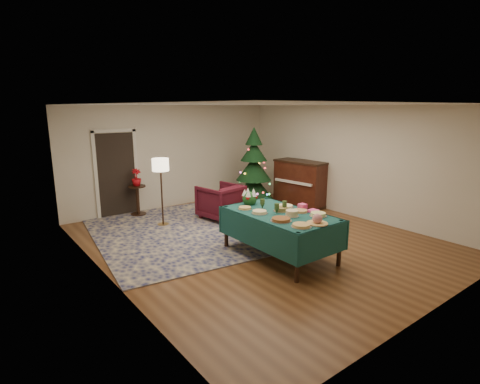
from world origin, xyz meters
TOP-DOWN VIEW (x-y plane):
  - room_shell at (0.00, 0.00)m, footprint 7.00×7.00m
  - doorway at (-1.60, 3.48)m, footprint 1.08×0.04m
  - rug at (-1.15, 1.40)m, footprint 3.71×4.57m
  - buffet_table at (-0.23, -0.87)m, footprint 1.22×2.08m
  - platter_0 at (-0.52, -1.66)m, footprint 0.33×0.33m
  - platter_1 at (-0.20, -1.71)m, footprint 0.35×0.35m
  - platter_2 at (0.15, -1.42)m, footprint 0.30×0.30m
  - platter_3 at (-0.55, -1.24)m, footprint 0.36×0.36m
  - platter_4 at (-0.22, -1.15)m, footprint 0.25×0.25m
  - platter_5 at (0.09, -1.06)m, footprint 0.30×0.30m
  - platter_6 at (-0.54, -0.68)m, footprint 0.29×0.29m
  - platter_7 at (-0.14, -0.81)m, footprint 0.29×0.29m
  - platter_8 at (0.11, -0.66)m, footprint 0.32×0.32m
  - platter_9 at (-0.57, -0.30)m, footprint 0.26×0.26m
  - goblet_0 at (-0.30, -0.48)m, footprint 0.09×0.09m
  - goblet_1 at (-0.08, -0.83)m, footprint 0.09×0.09m
  - goblet_2 at (-0.32, -0.88)m, footprint 0.09×0.09m
  - napkin_stack at (0.29, -1.20)m, footprint 0.16×0.16m
  - gift_box at (0.25, -0.96)m, footprint 0.13×0.13m
  - centerpiece at (-0.27, -0.06)m, footprint 0.29×0.29m
  - armchair at (0.26, 1.71)m, footprint 1.02×0.98m
  - floor_lamp at (-1.09, 2.08)m, footprint 0.37×0.37m
  - side_table at (-1.22, 3.20)m, footprint 0.42×0.42m
  - potted_plant at (-1.22, 3.20)m, footprint 0.24×0.42m
  - christmas_tree at (1.75, 2.26)m, footprint 1.34×1.34m
  - piano at (2.68, 1.40)m, footprint 0.83×1.50m

SIDE VIEW (x-z plane):
  - rug at x=-1.15m, z-range 0.00..0.02m
  - side_table at x=-1.22m, z-range -0.01..0.74m
  - armchair at x=0.26m, z-range 0.00..0.92m
  - piano at x=2.68m, z-range -0.01..1.23m
  - buffet_table at x=-0.23m, z-range 0.24..1.05m
  - platter_5 at x=0.09m, z-range 0.81..0.85m
  - platter_9 at x=-0.57m, z-range 0.81..0.85m
  - platter_8 at x=0.11m, z-range 0.81..0.85m
  - napkin_stack at x=0.29m, z-range 0.81..0.85m
  - platter_0 at x=-0.52m, z-range 0.81..0.86m
  - platter_6 at x=-0.54m, z-range 0.81..0.86m
  - platter_3 at x=-0.55m, z-range 0.81..0.86m
  - platter_2 at x=0.15m, z-range 0.81..0.88m
  - platter_7 at x=-0.14m, z-range 0.81..0.89m
  - platter_4 at x=-0.22m, z-range 0.81..0.92m
  - gift_box at x=0.25m, z-range 0.81..0.92m
  - potted_plant at x=-1.22m, z-range 0.75..0.99m
  - platter_1 at x=-0.20m, z-range 0.79..0.97m
  - goblet_0 at x=-0.30m, z-range 0.82..1.01m
  - goblet_1 at x=-0.08m, z-range 0.82..1.01m
  - goblet_2 at x=-0.32m, z-range 0.82..1.01m
  - centerpiece at x=-0.27m, z-range 0.78..1.12m
  - christmas_tree at x=1.75m, z-range -0.11..2.03m
  - doorway at x=-1.60m, z-range 0.02..2.18m
  - floor_lamp at x=-1.09m, z-range 0.54..2.08m
  - room_shell at x=0.00m, z-range -2.15..4.85m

